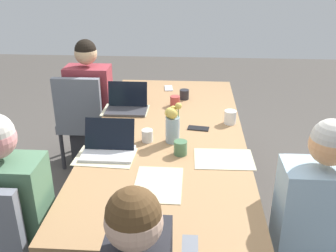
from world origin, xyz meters
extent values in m
plane|color=#4C4742|center=(0.00, 0.00, 0.00)|extent=(10.00, 10.00, 0.00)
cube|color=#9E754C|center=(0.00, 0.00, 0.71)|extent=(2.38, 1.05, 0.04)
cylinder|color=#9E754C|center=(1.11, -0.45, 0.34)|extent=(0.07, 0.07, 0.69)
cylinder|color=#9E754C|center=(1.11, 0.45, 0.34)|extent=(0.07, 0.07, 0.69)
sphere|color=tan|center=(-1.42, 0.02, 1.07)|extent=(0.20, 0.20, 0.20)
sphere|color=#51381E|center=(-1.42, 0.02, 1.10)|extent=(0.19, 0.19, 0.19)
cube|color=slate|center=(-0.84, 0.84, 0.41)|extent=(0.44, 0.44, 0.08)
cube|color=#4C7556|center=(-0.84, 0.78, 0.70)|extent=(0.24, 0.40, 0.50)
cube|color=slate|center=(-0.61, -0.87, 0.68)|extent=(0.06, 0.42, 0.45)
cube|color=#99B7CC|center=(-0.80, -0.81, 0.70)|extent=(0.24, 0.40, 0.50)
sphere|color=#E49E68|center=(-0.80, -0.81, 1.07)|extent=(0.20, 0.20, 0.20)
sphere|color=beige|center=(-0.80, -0.81, 1.10)|extent=(0.19, 0.19, 0.19)
cube|color=slate|center=(0.86, 0.84, 0.41)|extent=(0.44, 0.44, 0.08)
cube|color=slate|center=(0.67, 0.84, 0.68)|extent=(0.06, 0.42, 0.45)
cylinder|color=#333338|center=(1.05, 1.03, 0.18)|extent=(0.04, 0.04, 0.37)
cylinder|color=#333338|center=(1.05, 0.65, 0.18)|extent=(0.04, 0.04, 0.37)
cylinder|color=#333338|center=(0.67, 1.03, 0.18)|extent=(0.04, 0.04, 0.37)
cylinder|color=#333338|center=(0.67, 0.65, 0.18)|extent=(0.04, 0.04, 0.37)
cube|color=#2D2D33|center=(0.86, 0.78, 0.23)|extent=(0.36, 0.34, 0.45)
cube|color=#93333D|center=(0.86, 0.78, 0.70)|extent=(0.24, 0.40, 0.50)
sphere|color=tan|center=(0.86, 0.78, 1.07)|extent=(0.20, 0.20, 0.20)
sphere|color=black|center=(0.86, 0.78, 1.10)|extent=(0.19, 0.19, 0.19)
cylinder|color=#8EA8B7|center=(-0.14, -0.04, 0.82)|extent=(0.09, 0.09, 0.18)
sphere|color=gold|center=(-0.12, -0.04, 0.95)|extent=(0.05, 0.05, 0.05)
cylinder|color=#477A3D|center=(-0.12, -0.04, 0.93)|extent=(0.01, 0.01, 0.05)
sphere|color=gold|center=(-0.14, -0.02, 0.94)|extent=(0.07, 0.07, 0.07)
cylinder|color=#477A3D|center=(-0.14, -0.02, 0.92)|extent=(0.01, 0.01, 0.03)
sphere|color=gold|center=(-0.16, -0.04, 0.94)|extent=(0.07, 0.07, 0.07)
cylinder|color=#477A3D|center=(-0.16, -0.04, 0.92)|extent=(0.01, 0.01, 0.04)
sphere|color=gold|center=(-0.13, -0.08, 0.98)|extent=(0.04, 0.04, 0.04)
cylinder|color=#477A3D|center=(-0.13, -0.08, 0.94)|extent=(0.01, 0.01, 0.08)
cube|color=beige|center=(-0.66, 0.01, 0.73)|extent=(0.36, 0.26, 0.00)
cube|color=beige|center=(-0.38, 0.37, 0.73)|extent=(0.28, 0.37, 0.00)
cube|color=beige|center=(-0.36, -0.37, 0.73)|extent=(0.27, 0.36, 0.00)
cube|color=beige|center=(0.39, 0.37, 0.73)|extent=(0.27, 0.36, 0.00)
cube|color=silver|center=(-0.35, 0.35, 0.74)|extent=(0.22, 0.32, 0.02)
cube|color=black|center=(-0.28, 0.35, 0.84)|extent=(0.08, 0.31, 0.19)
cube|color=#38383D|center=(0.36, 0.35, 0.74)|extent=(0.22, 0.32, 0.02)
cube|color=black|center=(0.45, 0.35, 0.85)|extent=(0.04, 0.31, 0.20)
cylinder|color=white|center=(0.19, -0.45, 0.78)|extent=(0.09, 0.09, 0.10)
cylinder|color=#232328|center=(0.68, -0.10, 0.77)|extent=(0.08, 0.08, 0.08)
cylinder|color=#47704C|center=(-0.31, -0.10, 0.77)|extent=(0.08, 0.08, 0.09)
cylinder|color=white|center=(-0.14, 0.13, 0.77)|extent=(0.07, 0.07, 0.08)
cylinder|color=#AD3D38|center=(0.52, -0.02, 0.77)|extent=(0.08, 0.08, 0.08)
cube|color=black|center=(0.07, -0.21, 0.73)|extent=(0.09, 0.16, 0.01)
cube|color=silver|center=(0.95, 0.06, 0.73)|extent=(0.16, 0.09, 0.01)
camera|label=1|loc=(-2.44, -0.16, 1.89)|focal=41.17mm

